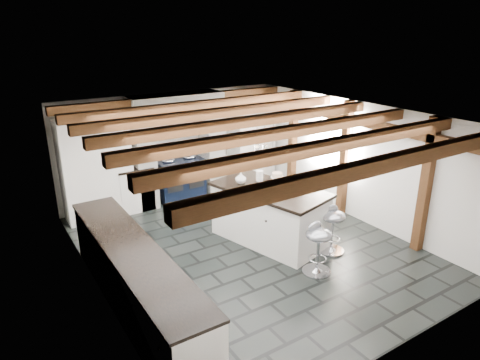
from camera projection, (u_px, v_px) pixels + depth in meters
ground at (248, 247)px, 7.40m from camera, size 6.00×6.00×0.00m
room_shell at (178, 173)px, 7.85m from camera, size 6.00×6.03×6.00m
range_cooker at (180, 178)px, 9.36m from camera, size 1.00×0.63×0.99m
kitchen_island at (269, 214)px, 7.49m from camera, size 1.52×2.21×1.32m
bar_stool_near at (333, 223)px, 7.11m from camera, size 0.54×0.54×0.83m
bar_stool_far at (318, 243)px, 6.48m from camera, size 0.45×0.45×0.83m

